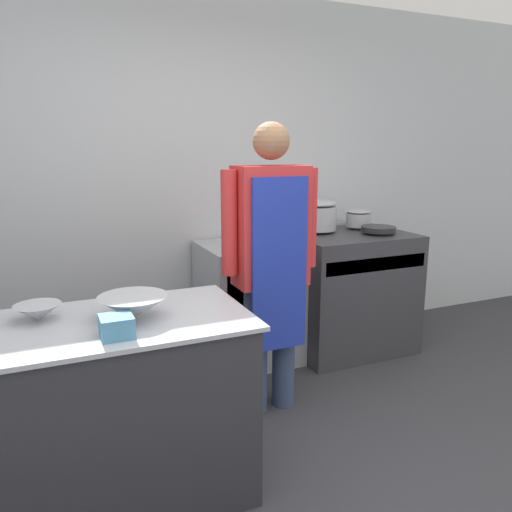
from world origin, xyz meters
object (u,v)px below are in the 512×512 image
stove (346,290)px  mixing_bowl (133,307)px  stock_pot (316,215)px  fridge_unit (248,302)px  saute_pan (378,229)px  sauce_pot (358,218)px  person_cook (271,255)px  plastic_tub (117,326)px

stove → mixing_bowl: size_ratio=3.14×
stock_pot → mixing_bowl: bearing=-142.6°
stove → fridge_unit: size_ratio=1.07×
stock_pot → saute_pan: stock_pot is taller
sauce_pot → person_cook: bearing=-145.8°
mixing_bowl → sauce_pot: (2.03, 1.25, 0.11)m
stove → sauce_pot: size_ratio=4.76×
fridge_unit → person_cook: bearing=-102.6°
mixing_bowl → stock_pot: bearing=37.4°
plastic_tub → saute_pan: saute_pan is taller
person_cook → saute_pan: person_cook is taller
stock_pot → plastic_tub: bearing=-140.4°
stove → sauce_pot: sauce_pot is taller
plastic_tub → stock_pot: (1.74, 1.44, 0.17)m
stove → person_cook: (-0.97, -0.65, 0.51)m
mixing_bowl → stove: bearing=31.1°
stove → sauce_pot: bearing=36.3°
fridge_unit → plastic_tub: size_ratio=6.98×
fridge_unit → sauce_pot: 1.15m
person_cook → stove: bearing=33.8°
stove → stock_pot: (-0.21, 0.14, 0.60)m
person_cook → mixing_bowl: size_ratio=5.70×
person_cook → saute_pan: bearing=24.1°
stove → saute_pan: saute_pan is taller
saute_pan → mixing_bowl: bearing=-154.2°
saute_pan → sauce_pot: bearing=90.0°
person_cook → stock_pot: 1.10m
person_cook → sauce_pot: bearing=34.2°
mixing_bowl → plastic_tub: mixing_bowl is taller
stock_pot → person_cook: bearing=-134.1°
mixing_bowl → plastic_tub: bearing=-117.8°
stock_pot → sauce_pot: stock_pot is taller
stove → plastic_tub: 2.38m
plastic_tub → sauce_pot: size_ratio=0.64×
stock_pot → sauce_pot: 0.40m
stock_pot → sauce_pot: (0.39, -0.00, -0.05)m
stove → person_cook: size_ratio=0.55×
fridge_unit → plastic_tub: bearing=-129.4°
mixing_bowl → person_cook: bearing=28.0°
stove → fridge_unit: stove is taller
plastic_tub → stove: bearing=33.8°
person_cook → stock_pot: size_ratio=5.49×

